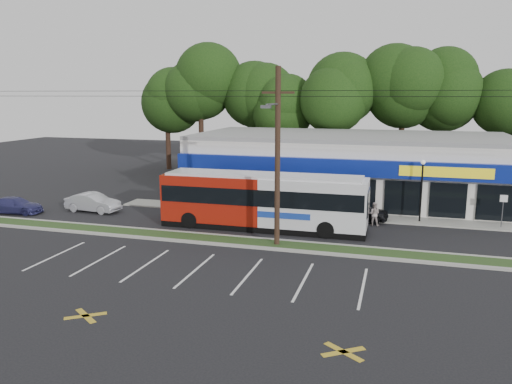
{
  "coord_description": "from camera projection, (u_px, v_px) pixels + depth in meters",
  "views": [
    {
      "loc": [
        9.45,
        -25.61,
        8.51
      ],
      "look_at": [
        0.61,
        5.0,
        2.25
      ],
      "focal_mm": 35.0,
      "sensor_mm": 36.0,
      "label": 1
    }
  ],
  "objects": [
    {
      "name": "sign_post",
      "position": [
        503.0,
        205.0,
        31.79
      ],
      "size": [
        0.45,
        0.1,
        2.23
      ],
      "color": "#59595E",
      "rests_on": "ground"
    },
    {
      "name": "pedestrian_b",
      "position": [
        374.0,
        214.0,
        32.72
      ],
      "size": [
        0.79,
        0.62,
        1.57
      ],
      "primitive_type": "imported",
      "rotation": [
        0.0,
        0.0,
        3.1
      ],
      "color": "#B6A8A4",
      "rests_on": "ground"
    },
    {
      "name": "sidewalk",
      "position": [
        331.0,
        215.0,
        35.47
      ],
      "size": [
        32.0,
        2.2,
        0.1
      ],
      "primitive_type": "cube",
      "color": "#9E9E93",
      "rests_on": "ground"
    },
    {
      "name": "curb_south",
      "position": [
        222.0,
        245.0,
        28.49
      ],
      "size": [
        40.0,
        0.25,
        0.14
      ],
      "primitive_type": "cube",
      "color": "#9E9E93",
      "rests_on": "ground"
    },
    {
      "name": "tree_line",
      "position": [
        346.0,
        95.0,
        50.16
      ],
      "size": [
        46.76,
        6.76,
        11.83
      ],
      "color": "black",
      "rests_on": "ground"
    },
    {
      "name": "grass_strip",
      "position": [
        227.0,
        241.0,
        29.29
      ],
      "size": [
        40.0,
        1.6,
        0.12
      ],
      "primitive_type": "cube",
      "color": "#283D19",
      "rests_on": "ground"
    },
    {
      "name": "curb_north",
      "position": [
        232.0,
        237.0,
        30.09
      ],
      "size": [
        40.0,
        0.25,
        0.14
      ],
      "primitive_type": "cube",
      "color": "#9E9E93",
      "rests_on": "ground"
    },
    {
      "name": "lamp_post",
      "position": [
        422.0,
        184.0,
        33.15
      ],
      "size": [
        0.3,
        0.3,
        4.25
      ],
      "color": "black",
      "rests_on": "ground"
    },
    {
      "name": "strip_mall",
      "position": [
        349.0,
        166.0,
        41.35
      ],
      "size": [
        25.0,
        12.55,
        5.3
      ],
      "color": "silver",
      "rests_on": "ground"
    },
    {
      "name": "utility_pole",
      "position": [
        274.0,
        152.0,
        27.42
      ],
      "size": [
        50.0,
        2.77,
        10.0
      ],
      "color": "black",
      "rests_on": "ground"
    },
    {
      "name": "metrobus",
      "position": [
        263.0,
        200.0,
        31.9
      ],
      "size": [
        13.21,
        2.92,
        3.54
      ],
      "rotation": [
        0.0,
        0.0,
        0.01
      ],
      "color": "maroon",
      "rests_on": "ground"
    },
    {
      "name": "pedestrian_a",
      "position": [
        297.0,
        206.0,
        34.3
      ],
      "size": [
        0.8,
        0.65,
        1.91
      ],
      "primitive_type": "imported",
      "rotation": [
        0.0,
        0.0,
        3.46
      ],
      "color": "white",
      "rests_on": "ground"
    },
    {
      "name": "ground",
      "position": [
        221.0,
        246.0,
        28.36
      ],
      "size": [
        120.0,
        120.0,
        0.0
      ],
      "primitive_type": "plane",
      "color": "black",
      "rests_on": "ground"
    },
    {
      "name": "car_silver",
      "position": [
        93.0,
        203.0,
        36.67
      ],
      "size": [
        4.24,
        1.74,
        1.37
      ],
      "primitive_type": "imported",
      "rotation": [
        0.0,
        0.0,
        1.5
      ],
      "color": "#ABACB3",
      "rests_on": "ground"
    },
    {
      "name": "car_blue",
      "position": [
        15.0,
        205.0,
        36.23
      ],
      "size": [
        4.16,
        2.05,
        1.16
      ],
      "primitive_type": "imported",
      "rotation": [
        0.0,
        0.0,
        1.68
      ],
      "color": "navy",
      "rests_on": "ground"
    },
    {
      "name": "car_dark",
      "position": [
        358.0,
        210.0,
        34.15
      ],
      "size": [
        4.27,
        2.1,
        1.4
      ],
      "primitive_type": "imported",
      "rotation": [
        0.0,
        0.0,
        1.46
      ],
      "color": "black",
      "rests_on": "ground"
    }
  ]
}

